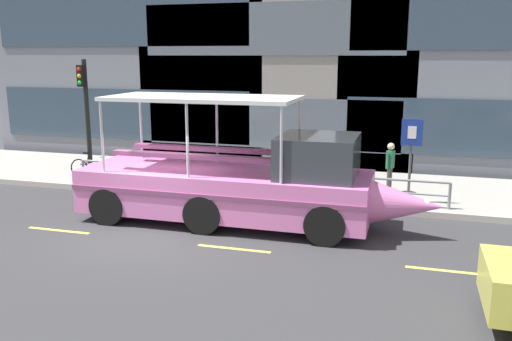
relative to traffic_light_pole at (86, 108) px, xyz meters
name	(u,v)px	position (x,y,z in m)	size (l,w,h in m)	color
ground_plane	(157,229)	(4.57, -4.00, -2.69)	(120.00, 120.00, 0.00)	#333335
sidewalk	(227,179)	(4.57, 1.60, -2.60)	(32.00, 4.80, 0.18)	#99968E
curb_edge	(201,196)	(4.57, -0.89, -2.60)	(32.00, 0.18, 0.18)	#B2ADA3
lane_centreline	(142,239)	(4.57, -4.81, -2.68)	(25.80, 0.12, 0.01)	#DBD64C
curb_guardrail	(249,177)	(6.04, -0.55, -1.96)	(11.95, 0.09, 0.79)	gray
traffic_light_pole	(86,108)	(0.00, 0.00, 0.00)	(0.24, 0.46, 4.14)	black
parking_sign	(411,146)	(10.84, -0.19, -0.82)	(0.60, 0.12, 2.49)	#4C4F54
leaned_bicycle	(92,169)	(0.17, -0.10, -2.13)	(1.74, 0.46, 0.96)	black
duck_tour_boat	(244,184)	(6.62, -2.88, -1.60)	(9.73, 2.50, 3.40)	pink
pedestrian_near_bow	(390,163)	(10.24, 0.91, -1.54)	(0.27, 0.44, 1.60)	#47423D
pedestrian_mid_left	(286,155)	(6.93, 0.77, -1.45)	(0.28, 0.48, 1.74)	#1E2338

